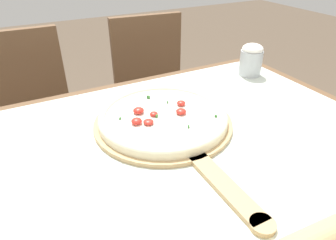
{
  "coord_description": "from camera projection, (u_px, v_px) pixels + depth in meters",
  "views": [
    {
      "loc": [
        -0.32,
        -0.53,
        1.22
      ],
      "look_at": [
        0.01,
        0.09,
        0.79
      ],
      "focal_mm": 32.0,
      "sensor_mm": 36.0,
      "label": 1
    }
  ],
  "objects": [
    {
      "name": "chair_left",
      "position": [
        32.0,
        116.0,
        1.38
      ],
      "size": [
        0.41,
        0.41,
        0.89
      ],
      "rotation": [
        0.0,
        0.0,
        -0.02
      ],
      "color": "brown",
      "rests_on": "ground_plane"
    },
    {
      "name": "flour_cup",
      "position": [
        251.0,
        59.0,
        1.13
      ],
      "size": [
        0.08,
        0.08,
        0.12
      ],
      "color": "#B2B7BC",
      "rests_on": "towel_cloth"
    },
    {
      "name": "towel_cloth",
      "position": [
        183.0,
        148.0,
        0.76
      ],
      "size": [
        1.13,
        0.84,
        0.0
      ],
      "color": "silver",
      "rests_on": "dining_table"
    },
    {
      "name": "pizza",
      "position": [
        163.0,
        117.0,
        0.84
      ],
      "size": [
        0.36,
        0.36,
        0.04
      ],
      "color": "beige",
      "rests_on": "pizza_peel"
    },
    {
      "name": "rolling_pin",
      "position": [
        336.0,
        233.0,
        0.5
      ],
      "size": [
        0.45,
        0.08,
        0.06
      ],
      "rotation": [
        0.0,
        0.0,
        -0.06
      ],
      "color": "tan",
      "rests_on": "towel_cloth"
    },
    {
      "name": "dining_table",
      "position": [
        182.0,
        182.0,
        0.82
      ],
      "size": [
        1.21,
        0.92,
        0.76
      ],
      "color": "brown",
      "rests_on": "ground_plane"
    },
    {
      "name": "pizza_peel",
      "position": [
        167.0,
        126.0,
        0.83
      ],
      "size": [
        0.39,
        0.62,
        0.01
      ],
      "color": "tan",
      "rests_on": "towel_cloth"
    },
    {
      "name": "chair_right",
      "position": [
        153.0,
        89.0,
        1.63
      ],
      "size": [
        0.44,
        0.44,
        0.89
      ],
      "rotation": [
        0.0,
        0.0,
        -0.09
      ],
      "color": "brown",
      "rests_on": "ground_plane"
    }
  ]
}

